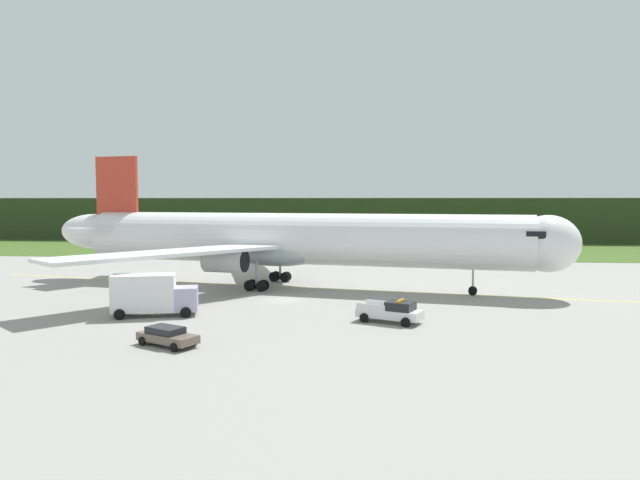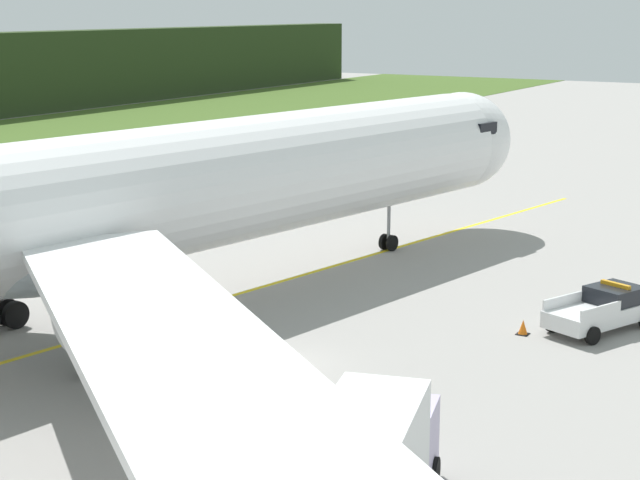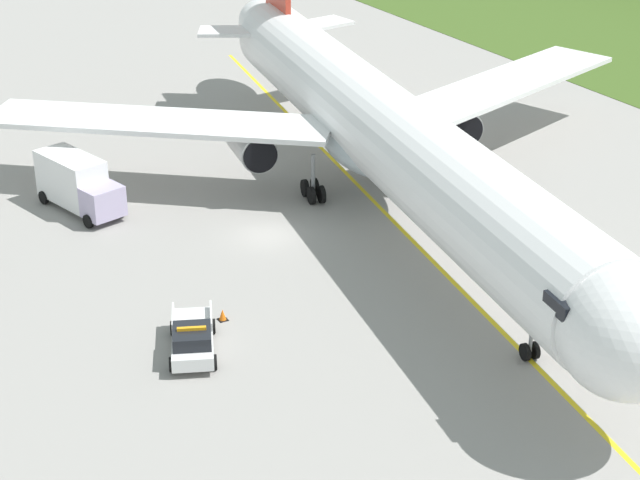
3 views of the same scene
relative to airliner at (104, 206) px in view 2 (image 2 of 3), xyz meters
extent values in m
plane|color=gray|center=(0.02, -8.43, -5.42)|extent=(320.00, 320.00, 0.00)
cube|color=yellow|center=(0.52, -0.09, -5.41)|extent=(79.92, 14.38, 0.01)
cylinder|color=white|center=(0.52, -0.09, 0.13)|extent=(50.92, 14.49, 5.78)
ellipsoid|color=white|center=(26.62, -4.69, 0.13)|extent=(7.27, 6.80, 5.78)
ellipsoid|color=#A4B0B6|center=(-1.98, 0.35, -1.46)|extent=(12.42, 7.98, 3.18)
cube|color=black|center=(25.28, -4.46, 1.15)|extent=(2.73, 5.72, 0.70)
cube|color=white|center=(-10.47, -11.32, -0.59)|extent=(18.74, 21.79, 0.35)
cylinder|color=#A5A5A5|center=(-6.22, -6.46, -1.77)|extent=(4.75, 3.22, 2.50)
cylinder|color=black|center=(-4.01, -6.85, -1.77)|extent=(0.52, 2.28, 2.30)
cylinder|color=gray|center=(19.49, -3.44, -3.64)|extent=(0.20, 0.20, 2.66)
cylinder|color=black|center=(19.53, -3.18, -4.97)|extent=(0.92, 0.37, 0.90)
cylinder|color=black|center=(19.44, -3.69, -4.97)|extent=(0.92, 0.37, 0.90)
cylinder|color=black|center=(-1.68, 3.76, -4.82)|extent=(1.23, 0.50, 1.20)
cylinder|color=black|center=(-1.56, 4.45, -4.82)|extent=(1.23, 0.50, 1.20)
cylinder|color=gray|center=(-3.61, -3.18, -3.49)|extent=(0.28, 0.28, 2.66)
cylinder|color=black|center=(-2.86, -2.96, -4.82)|extent=(1.23, 0.50, 1.20)
cylinder|color=black|center=(-2.99, -3.65, -4.82)|extent=(1.23, 0.50, 1.20)
cylinder|color=black|center=(-4.24, -2.71, -4.82)|extent=(1.23, 0.50, 1.20)
cylinder|color=black|center=(-4.36, -3.40, -4.82)|extent=(1.23, 0.50, 1.20)
cube|color=silver|center=(10.64, -17.89, -4.69)|extent=(5.62, 3.90, 0.70)
cube|color=black|center=(11.51, -18.25, -3.99)|extent=(2.66, 2.55, 0.70)
cube|color=silver|center=(9.85, -16.51, -4.11)|extent=(2.36, 1.06, 0.45)
cube|color=silver|center=(9.10, -18.31, -4.11)|extent=(2.36, 1.06, 0.45)
cube|color=orange|center=(11.51, -18.25, -3.56)|extent=(0.74, 1.40, 0.16)
cylinder|color=black|center=(12.68, -17.61, -5.04)|extent=(0.79, 0.51, 0.76)
cylinder|color=black|center=(9.39, -16.24, -5.04)|extent=(0.79, 0.51, 0.76)
cylinder|color=black|center=(8.59, -18.18, -5.04)|extent=(0.79, 0.51, 0.76)
cube|color=#B2A5C9|center=(-6.82, -16.74, -3.97)|extent=(2.47, 2.82, 2.00)
cube|color=white|center=(-10.25, -17.68, -3.39)|extent=(5.66, 3.69, 3.14)
cylinder|color=black|center=(-7.14, -15.58, -4.97)|extent=(0.94, 0.49, 0.90)
cylinder|color=black|center=(-6.50, -17.90, -4.97)|extent=(0.94, 0.49, 0.90)
cube|color=black|center=(8.45, -15.28, -5.40)|extent=(0.51, 0.51, 0.03)
cone|color=orange|center=(8.45, -15.28, -5.08)|extent=(0.39, 0.39, 0.61)
camera|label=1|loc=(9.92, -64.61, 4.57)|focal=32.38mm
camera|label=2|loc=(-31.96, -28.98, 8.04)|focal=58.48mm
camera|label=3|loc=(53.85, -34.43, 22.60)|focal=59.04mm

